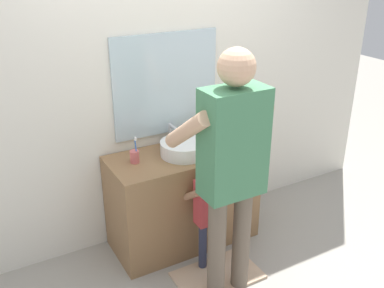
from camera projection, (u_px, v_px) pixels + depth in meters
The scene contains 10 objects.
ground_plane at pixel (201, 258), 3.54m from camera, with size 14.00×14.00×0.00m, color #9E998E.
back_wall at pixel (163, 77), 3.49m from camera, with size 4.40×0.10×2.70m.
vanity_cabinet at pixel (183, 198), 3.62m from camera, with size 1.18×0.54×0.81m, color olive.
sink_basin at pixel (184, 148), 3.41m from camera, with size 0.37×0.37×0.11m.
faucet at pixel (171, 135), 3.58m from camera, with size 0.18×0.14×0.18m.
toothbrush_cup at pixel (135, 156), 3.29m from camera, with size 0.07×0.07×0.21m.
soap_bottle at pixel (218, 136), 3.61m from camera, with size 0.06×0.06×0.16m.
bath_mat at pixel (218, 275), 3.34m from camera, with size 0.64×0.40×0.02m, color #CCAD8E.
child_toddler at pixel (209, 207), 3.25m from camera, with size 0.28×0.28×0.90m.
adult_parent at pixel (231, 158), 2.79m from camera, with size 0.55×0.58×1.77m.
Camera 1 is at (-1.46, -2.46, 2.29)m, focal length 41.14 mm.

